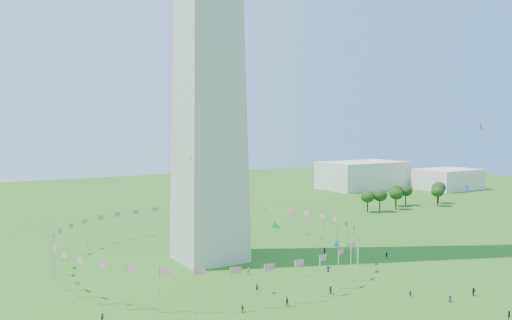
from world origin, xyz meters
The scene contains 7 objects.
ground centered at (0.00, 0.00, 0.00)m, with size 600.00×600.00×0.00m, color #225714.
flag_ring centered at (0.00, 50.00, 4.50)m, with size 80.24×80.24×9.00m.
gov_building_east_a centered at (150.00, 150.00, 8.00)m, with size 50.00×30.00×16.00m, color beige.
gov_building_east_b centered at (190.00, 120.00, 6.00)m, with size 35.00×25.00×12.00m, color beige.
crowd centered at (9.16, 2.61, 0.87)m, with size 88.71×78.13×2.00m.
kites_aloft centered at (9.19, 26.67, 17.74)m, with size 112.89×67.24×32.52m.
tree_line_east centered at (115.45, 85.28, 4.74)m, with size 53.26×15.46×10.22m.
Camera 1 is at (-58.77, -71.80, 35.92)m, focal length 35.00 mm.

